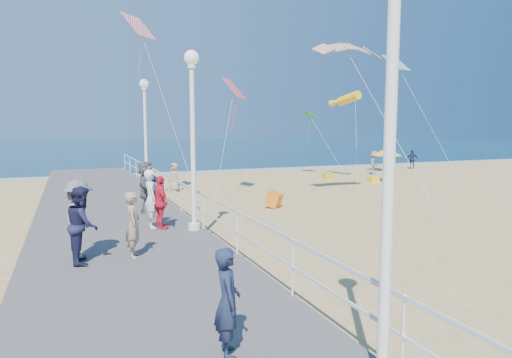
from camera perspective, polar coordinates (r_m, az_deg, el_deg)
name	(u,v)px	position (r m, az deg, el deg)	size (l,w,h in m)	color
ground	(344,227)	(16.28, 10.93, -5.97)	(160.00, 160.00, 0.00)	tan
ocean	(126,147)	(78.83, -15.92, 3.87)	(160.00, 90.00, 0.05)	#0B2D47
surf_line	(194,172)	(35.06, -7.71, 0.89)	(160.00, 1.20, 0.04)	silver
boardwalk	(121,243)	(13.73, -16.51, -7.64)	(5.00, 44.00, 0.40)	#635D59
railing	(203,201)	(13.96, -6.59, -2.77)	(0.05, 42.00, 0.55)	white
lamp_post_near	(391,114)	(5.46, 16.48, 7.76)	(0.44, 0.44, 5.32)	white
lamp_post_mid	(192,121)	(13.70, -7.95, 7.16)	(0.44, 0.44, 5.32)	white
lamp_post_far	(145,123)	(22.52, -13.69, 6.82)	(0.44, 0.44, 5.32)	white
woman_holding_toddler	(151,199)	(14.37, -12.96, -2.42)	(0.66, 0.43, 1.80)	white
toddler_held	(155,188)	(14.49, -12.50, -1.06)	(0.36, 0.28, 0.74)	#3896D5
spectator_0	(228,302)	(6.42, -3.58, -15.07)	(0.55, 0.36, 1.51)	#1B233C
spectator_2	(79,219)	(11.57, -21.30, -4.69)	(1.22, 0.70, 1.89)	#5C5B60
spectator_3	(161,203)	(14.13, -11.83, -2.91)	(0.95, 0.40, 1.63)	red
spectator_5	(146,187)	(17.00, -13.57, -0.94)	(1.73, 0.55, 1.87)	#58585D
spectator_6	(134,225)	(11.29, -15.06, -5.52)	(0.58, 0.38, 1.58)	gray
spectator_7	(82,225)	(11.19, -20.89, -5.36)	(0.86, 0.67, 1.77)	#1A1B39
beach_walker_a	(374,163)	(34.11, 14.57, 1.98)	(1.12, 0.64, 1.73)	slate
beach_walker_b	(412,159)	(39.51, 18.95, 2.34)	(0.92, 0.38, 1.57)	#1C253E
beach_walker_c	(174,177)	(24.93, -10.17, 0.22)	(0.76, 0.49, 1.55)	#99926A
box_kite	(274,201)	(19.66, 2.23, -2.79)	(0.55, 0.55, 0.60)	#EA3E0D
beach_umbrella	(386,152)	(29.53, 15.97, 3.27)	(1.90, 1.90, 2.14)	white
beach_chair_left	(327,176)	(30.54, 8.86, 0.34)	(0.55, 0.55, 0.40)	gold
beach_chair_right	(373,180)	(29.22, 14.42, -0.08)	(0.55, 0.55, 0.40)	yellow
kite_parafoil	(348,46)	(22.19, 11.48, 15.94)	(3.43, 0.90, 0.30)	#BF3816
kite_windsock	(349,98)	(30.04, 11.54, 9.86)	(0.56, 0.56, 2.80)	yellow
kite_diamond_pink	(234,88)	(23.01, -2.77, 11.24)	(1.33, 1.33, 0.02)	#DA5051
kite_diamond_multi	(396,63)	(31.90, 17.11, 13.72)	(1.57, 1.57, 0.02)	blue
kite_diamond_green	(309,115)	(32.45, 6.67, 7.99)	(1.09, 1.09, 0.02)	green
kite_diamond_redwhite	(139,26)	(22.06, -14.43, 18.01)	(1.41, 1.41, 0.02)	red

